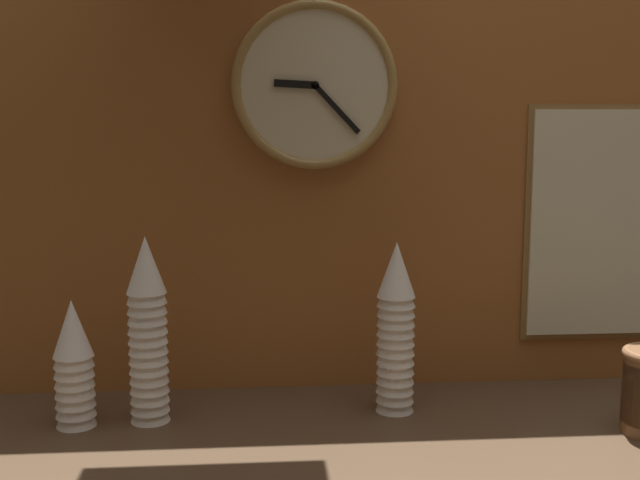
# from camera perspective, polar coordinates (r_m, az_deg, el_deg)

# --- Properties ---
(ground_plane) EXTENTS (1.60, 0.56, 0.04)m
(ground_plane) POSITION_cam_1_polar(r_m,az_deg,el_deg) (1.54, 4.21, -13.92)
(ground_plane) COLOR #4C3826
(wall_tiled_back) EXTENTS (1.60, 0.03, 1.05)m
(wall_tiled_back) POSITION_cam_1_polar(r_m,az_deg,el_deg) (1.68, 3.04, 7.10)
(wall_tiled_back) COLOR #A3602D
(wall_tiled_back) RESTS_ON ground_plane
(cup_stack_left) EXTENTS (0.07, 0.07, 0.36)m
(cup_stack_left) POSITION_cam_1_polar(r_m,az_deg,el_deg) (1.54, -12.15, -6.28)
(cup_stack_left) COLOR white
(cup_stack_left) RESTS_ON ground_plane
(cup_stack_center_right) EXTENTS (0.07, 0.07, 0.34)m
(cup_stack_center_right) POSITION_cam_1_polar(r_m,az_deg,el_deg) (1.57, 5.40, -6.22)
(cup_stack_center_right) COLOR white
(cup_stack_center_right) RESTS_ON ground_plane
(cup_stack_far_left) EXTENTS (0.07, 0.07, 0.24)m
(cup_stack_far_left) POSITION_cam_1_polar(r_m,az_deg,el_deg) (1.57, -17.10, -8.39)
(cup_stack_far_left) COLOR white
(cup_stack_far_left) RESTS_ON ground_plane
(wall_clock) EXTENTS (0.34, 0.03, 0.34)m
(wall_clock) POSITION_cam_1_polar(r_m,az_deg,el_deg) (1.64, -0.37, 10.93)
(wall_clock) COLOR beige
(menu_board) EXTENTS (0.37, 0.01, 0.51)m
(menu_board) POSITION_cam_1_polar(r_m,az_deg,el_deg) (1.82, 19.81, 1.12)
(menu_board) COLOR olive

